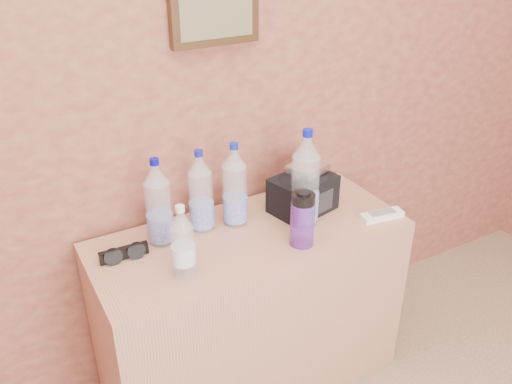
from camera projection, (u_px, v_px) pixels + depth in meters
picture_frame at (215, 5)px, 1.69m from camera, size 0.30×0.03×0.25m
dresser at (250, 310)px, 2.02m from camera, size 1.09×0.45×0.68m
pet_large_a at (159, 206)px, 1.75m from camera, size 0.08×0.08×0.30m
pet_large_b at (201, 195)px, 1.82m from camera, size 0.08×0.08×0.30m
pet_large_c at (235, 189)px, 1.86m from camera, size 0.08×0.08×0.30m
pet_large_d at (305, 183)px, 1.85m from camera, size 0.10×0.10×0.35m
pet_small at (183, 245)px, 1.60m from camera, size 0.07×0.07×0.24m
nalgene_bottle at (303, 219)px, 1.76m from camera, size 0.08×0.08×0.20m
sunglasses at (124, 253)px, 1.72m from camera, size 0.16×0.06×0.04m
ac_remote at (382, 215)px, 1.94m from camera, size 0.16×0.07×0.02m
toiletry_bag at (303, 192)px, 1.96m from camera, size 0.25×0.20×0.15m
foil_packet at (308, 168)px, 1.93m from camera, size 0.16×0.14×0.03m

